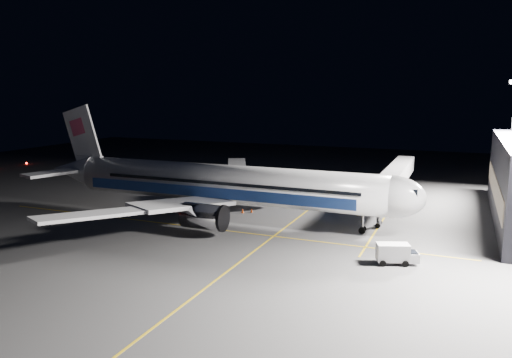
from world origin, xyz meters
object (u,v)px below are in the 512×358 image
Objects in this scene: airliner at (218,184)px; service_truck at (397,253)px; baggage_tug at (268,187)px; jet_bridge at (393,179)px; safety_cone_a at (208,207)px; safety_cone_b at (252,211)px; safety_cone_c at (243,211)px.

airliner is 29.59m from service_truck.
airliner is 19.23× the size of baggage_tug.
jet_bridge is 23.73m from baggage_tug.
jet_bridge is at bearing 27.31° from safety_cone_a.
airliner is 104.49× the size of safety_cone_b.
jet_bridge is 7.12× the size of service_truck.
safety_cone_c is at bearing 129.49° from service_truck.
safety_cone_b is 0.87× the size of safety_cone_c.
airliner is at bearing 138.36° from service_truck.
jet_bridge is at bearing 78.12° from service_truck.
baggage_tug is (-0.17, 21.08, -4.26)m from airliner.
safety_cone_c is at bearing -64.74° from baggage_tug.
safety_cone_a is (-27.11, -14.00, -4.29)m from jet_bridge.
airliner is at bearing -117.90° from safety_cone_c.
safety_cone_c is at bearing -146.15° from jet_bridge.
jet_bridge is 58.59× the size of safety_cone_a.
airliner is 1.79× the size of jet_bridge.
baggage_tug is at bearing 110.60° from service_truck.
airliner is 29.31m from jet_bridge.
baggage_tug is at bearing 172.59° from jet_bridge.
baggage_tug is at bearing 77.20° from safety_cone_a.
airliner is 12.72× the size of service_truck.
jet_bridge is 24.18m from safety_cone_b.
safety_cone_c is at bearing -145.04° from safety_cone_b.
airliner is at bearing -71.91° from baggage_tug.
safety_cone_b reaches higher than safety_cone_a.
service_truck is at bearing -32.86° from safety_cone_b.
jet_bridge reaches higher than service_truck.
service_truck is at bearing -31.52° from baggage_tug.
jet_bridge is 50.90× the size of safety_cone_c.
service_truck reaches higher than safety_cone_a.
safety_cone_b is (-19.78, -13.23, -4.29)m from jet_bridge.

